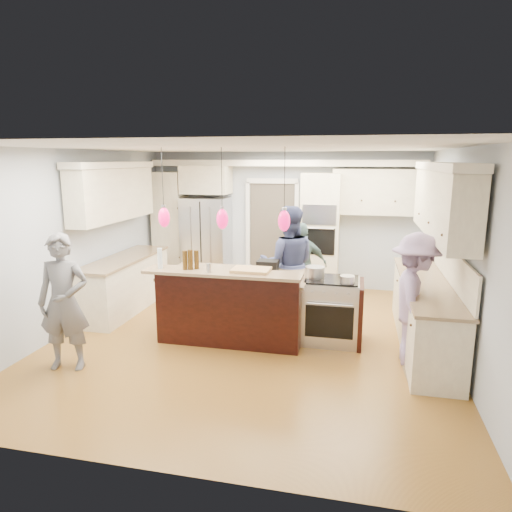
{
  "coord_description": "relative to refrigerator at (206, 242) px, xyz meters",
  "views": [
    {
      "loc": [
        1.44,
        -6.08,
        2.55
      ],
      "look_at": [
        0.0,
        0.35,
        1.15
      ],
      "focal_mm": 32.0,
      "sensor_mm": 36.0,
      "label": 1
    }
  ],
  "objects": [
    {
      "name": "island_range",
      "position": [
        2.71,
        -2.49,
        -0.44
      ],
      "size": [
        0.82,
        0.71,
        0.92
      ],
      "color": "#B7B7BC",
      "rests_on": "ground"
    },
    {
      "name": "beer_bottle_b",
      "position": [
        0.86,
        -3.18,
        0.35
      ],
      "size": [
        0.08,
        0.08,
        0.27
      ],
      "primitive_type": "cylinder",
      "rotation": [
        0.0,
        0.0,
        0.34
      ],
      "color": "#40290B",
      "rests_on": "kitchen_island"
    },
    {
      "name": "water_bottle",
      "position": [
        0.44,
        -3.21,
        0.36
      ],
      "size": [
        0.07,
        0.07,
        0.27
      ],
      "primitive_type": "cylinder",
      "rotation": [
        0.0,
        0.0,
        0.13
      ],
      "color": "silver",
      "rests_on": "kitchen_island"
    },
    {
      "name": "kitchen_island",
      "position": [
        1.3,
        -2.57,
        -0.41
      ],
      "size": [
        2.1,
        1.46,
        1.12
      ],
      "color": "black",
      "rests_on": "ground"
    },
    {
      "name": "back_upper_cabinets",
      "position": [
        0.8,
        0.12,
        0.77
      ],
      "size": [
        5.3,
        0.61,
        2.54
      ],
      "color": "#EFE6C1",
      "rests_on": "ground"
    },
    {
      "name": "pot_large",
      "position": [
        2.44,
        -2.48,
        0.1
      ],
      "size": [
        0.27,
        0.27,
        0.16
      ],
      "primitive_type": "cylinder",
      "color": "#B7B7BC",
      "rests_on": "island_range"
    },
    {
      "name": "person_bar_end",
      "position": [
        -0.45,
        -4.06,
        -0.05
      ],
      "size": [
        0.69,
        0.53,
        1.7
      ],
      "primitive_type": "imported",
      "rotation": [
        0.0,
        0.0,
        0.21
      ],
      "color": "slate",
      "rests_on": "ground"
    },
    {
      "name": "ground_plane",
      "position": [
        1.55,
        -2.64,
        -0.9
      ],
      "size": [
        6.0,
        6.0,
        0.0
      ],
      "primitive_type": "plane",
      "color": "#AE782F",
      "rests_on": "ground"
    },
    {
      "name": "left_cabinets",
      "position": [
        -0.89,
        -1.84,
        0.16
      ],
      "size": [
        0.64,
        2.3,
        2.51
      ],
      "color": "#EFE6C1",
      "rests_on": "ground"
    },
    {
      "name": "refrigerator",
      "position": [
        0.0,
        0.0,
        0.0
      ],
      "size": [
        0.9,
        0.7,
        1.8
      ],
      "primitive_type": "cube",
      "color": "#B7B7BC",
      "rests_on": "ground"
    },
    {
      "name": "pot_small",
      "position": [
        2.89,
        -2.67,
        0.07
      ],
      "size": [
        0.2,
        0.2,
        0.1
      ],
      "primitive_type": "cylinder",
      "color": "#B7B7BC",
      "rests_on": "island_range"
    },
    {
      "name": "right_counter_run",
      "position": [
        3.99,
        -2.34,
        0.16
      ],
      "size": [
        0.64,
        3.1,
        2.51
      ],
      "color": "#EFE6C1",
      "rests_on": "ground"
    },
    {
      "name": "drink_can",
      "position": [
        1.15,
        -3.28,
        0.28
      ],
      "size": [
        0.07,
        0.07,
        0.12
      ],
      "primitive_type": "cylinder",
      "rotation": [
        0.0,
        0.0,
        0.03
      ],
      "color": "#B7B7BC",
      "rests_on": "kitchen_island"
    },
    {
      "name": "cutting_board",
      "position": [
        1.67,
        -3.11,
        0.24
      ],
      "size": [
        0.49,
        0.35,
        0.04
      ],
      "primitive_type": "cube",
      "rotation": [
        0.0,
        0.0,
        -0.01
      ],
      "color": "tan",
      "rests_on": "kitchen_island"
    },
    {
      "name": "beer_bottle_a",
      "position": [
        0.79,
        -3.2,
        0.35
      ],
      "size": [
        0.08,
        0.08,
        0.26
      ],
      "primitive_type": "cylinder",
      "rotation": [
        0.0,
        0.0,
        -0.29
      ],
      "color": "#40290B",
      "rests_on": "kitchen_island"
    },
    {
      "name": "person_range_side",
      "position": [
        3.74,
        -2.99,
        -0.06
      ],
      "size": [
        0.63,
        1.09,
        1.68
      ],
      "primitive_type": "imported",
      "rotation": [
        0.0,
        0.0,
        1.57
      ],
      "color": "#9A81AD",
      "rests_on": "ground"
    },
    {
      "name": "beer_bottle_c",
      "position": [
        0.93,
        -3.13,
        0.34
      ],
      "size": [
        0.08,
        0.08,
        0.25
      ],
      "primitive_type": "cylinder",
      "rotation": [
        0.0,
        0.0,
        0.31
      ],
      "color": "#40290B",
      "rests_on": "kitchen_island"
    },
    {
      "name": "oven_column",
      "position": [
        2.3,
        0.03,
        0.25
      ],
      "size": [
        0.72,
        0.69,
        2.3
      ],
      "color": "#EFE6C1",
      "rests_on": "ground"
    },
    {
      "name": "person_far_left",
      "position": [
        1.95,
        -1.79,
        0.03
      ],
      "size": [
        1.02,
        0.86,
        1.85
      ],
      "primitive_type": "imported",
      "rotation": [
        0.0,
        0.0,
        3.33
      ],
      "color": "navy",
      "rests_on": "ground"
    },
    {
      "name": "floor_rug",
      "position": [
        3.95,
        -3.29,
        -0.89
      ],
      "size": [
        0.7,
        0.97,
        0.01
      ],
      "primitive_type": "cube",
      "rotation": [
        0.0,
        0.0,
        0.07
      ],
      "color": "#977F52",
      "rests_on": "ground"
    },
    {
      "name": "pendant_lights",
      "position": [
        1.3,
        -3.15,
        0.9
      ],
      "size": [
        1.75,
        0.15,
        1.03
      ],
      "color": "black",
      "rests_on": "ground"
    },
    {
      "name": "room_shell",
      "position": [
        1.55,
        -2.64,
        0.92
      ],
      "size": [
        5.54,
        6.04,
        2.72
      ],
      "color": "#B2BCC6",
      "rests_on": "ground"
    },
    {
      "name": "person_far_right",
      "position": [
        2.09,
        -1.04,
        -0.15
      ],
      "size": [
        0.95,
        0.64,
        1.49
      ],
      "primitive_type": "imported",
      "rotation": [
        0.0,
        0.0,
        3.48
      ],
      "color": "#415B5B",
      "rests_on": "ground"
    }
  ]
}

